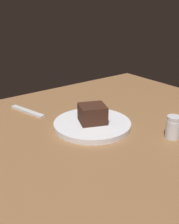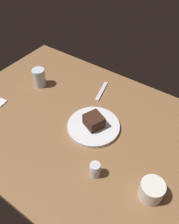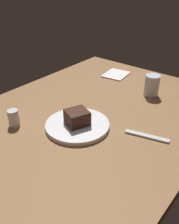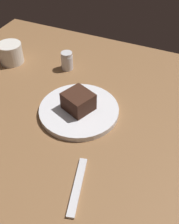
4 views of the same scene
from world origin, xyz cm
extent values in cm
cube|color=brown|center=(0.00, 0.00, 1.50)|extent=(120.00, 84.00, 3.00)
cylinder|color=silver|center=(6.60, 1.99, 3.81)|extent=(22.81, 22.81, 1.61)
cube|color=#381E14|center=(6.68, 2.03, 7.21)|extent=(9.63, 9.41, 5.19)
cylinder|color=silver|center=(19.96, -16.52, 5.52)|extent=(4.03, 4.03, 5.05)
cylinder|color=silver|center=(19.96, -16.52, 8.65)|extent=(3.83, 3.83, 1.20)
cylinder|color=silver|center=(39.94, -12.28, 6.50)|extent=(8.27, 8.27, 7.00)
cube|color=silver|center=(-3.68, 24.21, 3.35)|extent=(5.46, 14.98, 0.70)
camera|label=1|loc=(-39.24, -57.22, 38.44)|focal=44.75mm
camera|label=2|loc=(43.94, -54.03, 80.58)|focal=37.56mm
camera|label=3|loc=(63.64, 53.64, 54.36)|focal=41.26mm
camera|label=4|loc=(-19.85, 53.87, 57.57)|focal=44.33mm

